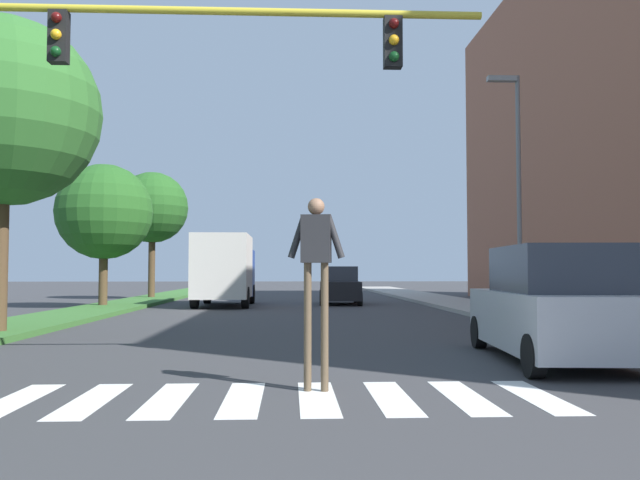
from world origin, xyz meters
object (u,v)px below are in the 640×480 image
pedestrian_performer (316,262)px  truck_box_delivery (225,269)px  tree_distant (152,208)px  street_lamp_right (516,173)px  sedan_midblock (340,287)px  suv_crossing (553,307)px  traffic_light_gantry (58,84)px  tree_mid (3,112)px  tree_far (104,212)px

pedestrian_performer → truck_box_delivery: (-3.24, 20.70, -0.03)m
tree_distant → street_lamp_right: (14.50, -15.85, -0.39)m
truck_box_delivery → sedan_midblock: bearing=14.7°
pedestrian_performer → suv_crossing: pedestrian_performer is taller
tree_distant → traffic_light_gantry: bearing=-81.2°
sedan_midblock → suv_crossing: bearing=-83.6°
sedan_midblock → pedestrian_performer: bearing=-95.2°
pedestrian_performer → traffic_light_gantry: bearing=159.0°
suv_crossing → sedan_midblock: 19.63m
sedan_midblock → truck_box_delivery: truck_box_delivery is taller
tree_mid → sedan_midblock: size_ratio=1.81×
tree_far → truck_box_delivery: bearing=19.2°
street_lamp_right → suv_crossing: size_ratio=1.59×
suv_crossing → truck_box_delivery: 19.60m
tree_distant → truck_box_delivery: bearing=-54.7°
tree_far → traffic_light_gantry: (4.24, -17.53, 0.37)m
sedan_midblock → tree_far: bearing=-163.1°
suv_crossing → sedan_midblock: (-2.18, 19.50, -0.12)m
tree_mid → tree_distant: tree_mid is taller
tree_distant → street_lamp_right: bearing=-47.5°
tree_distant → street_lamp_right: size_ratio=0.90×
pedestrian_performer → street_lamp_right: bearing=59.6°
tree_distant → sedan_midblock: bearing=-27.5°
tree_far → sedan_midblock: bearing=16.9°
tree_far → tree_distant: (0.26, 8.19, 0.98)m
street_lamp_right → sedan_midblock: street_lamp_right is taller
traffic_light_gantry → pedestrian_performer: 4.95m
tree_mid → traffic_light_gantry: bearing=-60.1°
tree_mid → tree_distant: size_ratio=1.10×
street_lamp_right → truck_box_delivery: 13.93m
street_lamp_right → truck_box_delivery: size_ratio=1.21×
street_lamp_right → pedestrian_performer: bearing=-120.4°
tree_mid → street_lamp_right: size_ratio=0.99×
tree_distant → pedestrian_performer: size_ratio=2.73×
tree_mid → suv_crossing: size_ratio=1.57×
tree_mid → pedestrian_performer: (7.16, -7.20, -3.66)m
street_lamp_right → tree_far: bearing=152.6°
traffic_light_gantry → pedestrian_performer: traffic_light_gantry is taller
truck_box_delivery → tree_distant: bearing=125.3°
pedestrian_performer → suv_crossing: size_ratio=0.53×
suv_crossing → truck_box_delivery: size_ratio=0.76×
tree_distant → traffic_light_gantry: 26.03m
traffic_light_gantry → tree_far: bearing=103.6°
traffic_light_gantry → pedestrian_performer: (3.87, -1.49, -2.72)m
tree_distant → street_lamp_right: 21.48m
traffic_light_gantry → street_lamp_right: (10.52, 9.87, 0.22)m
tree_far → tree_mid: bearing=-85.4°
street_lamp_right → tree_mid: bearing=-163.2°
tree_far → traffic_light_gantry: bearing=-76.4°
tree_far → pedestrian_performer: (8.10, -19.01, -2.35)m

